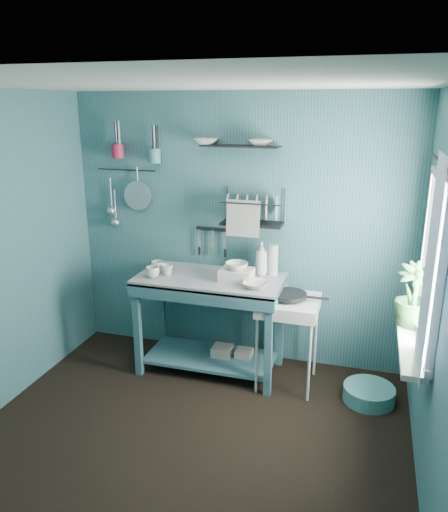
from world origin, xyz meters
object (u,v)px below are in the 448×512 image
(mug_mid, at_px, (167,270))
(storage_tin_large, at_px, (222,357))
(mug_left, at_px, (152,272))
(wash_tub, at_px, (237,275))
(hotplate_stand, at_px, (287,342))
(work_counter, at_px, (210,324))
(potted_plant, at_px, (413,295))
(floor_basin, at_px, (369,394))
(utensil_cup_magenta, at_px, (118,151))
(storage_tin_small, at_px, (244,360))
(water_bottle, at_px, (273,260))
(dish_rack, at_px, (252,207))
(colander, at_px, (138,196))
(utensil_cup_teal, at_px, (155,156))
(soap_bottle, at_px, (261,258))
(mug_right, at_px, (158,267))
(frying_pan, at_px, (289,295))

(mug_mid, distance_m, storage_tin_large, 0.99)
(mug_left, relative_size, mug_mid, 1.23)
(wash_tub, height_order, hotplate_stand, wash_tub)
(work_counter, distance_m, potted_plant, 1.81)
(mug_left, distance_m, floor_basin, 2.11)
(wash_tub, relative_size, utensil_cup_magenta, 2.15)
(work_counter, height_order, storage_tin_small, work_counter)
(mug_mid, relative_size, water_bottle, 0.36)
(storage_tin_large, bearing_deg, dish_rack, 46.31)
(mug_left, relative_size, wash_tub, 0.44)
(colander, bearing_deg, utensil_cup_teal, -8.30)
(soap_bottle, xyz_separation_m, floor_basin, (1.01, -0.32, -1.00))
(floor_basin, bearing_deg, mug_left, -178.93)
(wash_tub, height_order, storage_tin_large, wash_tub)
(hotplate_stand, relative_size, storage_tin_large, 3.65)
(work_counter, relative_size, wash_tub, 4.62)
(storage_tin_small, bearing_deg, mug_mid, -168.37)
(mug_right, distance_m, colander, 0.76)
(mug_left, relative_size, dish_rack, 0.22)
(water_bottle, xyz_separation_m, storage_tin_small, (-0.22, -0.14, -0.96))
(mug_left, relative_size, potted_plant, 0.26)
(utensil_cup_magenta, relative_size, colander, 0.46)
(utensil_cup_magenta, bearing_deg, mug_left, -42.22)
(hotplate_stand, bearing_deg, water_bottle, 115.71)
(mug_left, height_order, storage_tin_large, mug_left)
(water_bottle, relative_size, dish_rack, 0.51)
(mug_right, height_order, soap_bottle, soap_bottle)
(utensil_cup_teal, distance_m, floor_basin, 2.82)
(hotplate_stand, height_order, storage_tin_large, hotplate_stand)
(soap_bottle, relative_size, hotplate_stand, 0.37)
(work_counter, relative_size, dish_rack, 2.35)
(work_counter, relative_size, mug_right, 10.52)
(utensil_cup_magenta, bearing_deg, storage_tin_small, -10.43)
(frying_pan, bearing_deg, mug_left, -174.50)
(frying_pan, relative_size, floor_basin, 0.71)
(frying_pan, height_order, utensil_cup_teal, utensil_cup_teal)
(frying_pan, xyz_separation_m, utensil_cup_magenta, (-1.73, 0.37, 1.12))
(mug_left, bearing_deg, floor_basin, 1.07)
(mug_right, bearing_deg, soap_bottle, 12.26)
(mug_left, xyz_separation_m, mug_mid, (0.10, 0.10, -0.00))
(wash_tub, height_order, utensil_cup_magenta, utensil_cup_magenta)
(dish_rack, relative_size, colander, 1.96)
(potted_plant, bearing_deg, utensil_cup_magenta, 165.64)
(mug_left, bearing_deg, hotplate_stand, 5.50)
(utensil_cup_teal, relative_size, colander, 0.46)
(wash_tub, height_order, dish_rack, dish_rack)
(soap_bottle, bearing_deg, utensil_cup_teal, 173.43)
(water_bottle, xyz_separation_m, utensil_cup_teal, (-1.15, 0.10, 0.87))
(mug_mid, relative_size, colander, 0.36)
(wash_tub, xyz_separation_m, dish_rack, (0.06, 0.29, 0.54))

